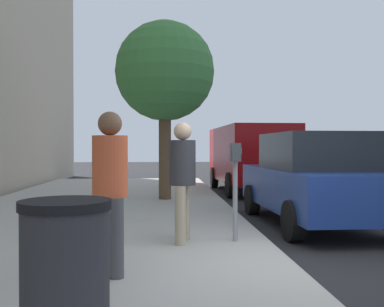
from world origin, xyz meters
TOP-DOWN VIEW (x-y plane):
  - ground_plane at (0.00, 0.00)m, footprint 80.00×80.00m
  - sidewalk_slab at (0.00, 3.00)m, footprint 28.00×6.00m
  - parking_meter at (1.06, 0.51)m, footprint 0.36×0.12m
  - pedestrian_at_meter at (1.05, 1.26)m, footprint 0.51×0.37m
  - pedestrian_bystander at (-0.46, 2.11)m, footprint 0.49×0.38m
  - parked_sedan_near at (3.03, -1.35)m, footprint 4.45×2.06m
  - parked_van_far at (9.41, -1.35)m, footprint 5.25×2.24m
  - street_tree at (6.30, 1.50)m, footprint 2.59×2.59m
  - trash_bin at (-2.32, 2.17)m, footprint 0.59×0.59m

SIDE VIEW (x-z plane):
  - ground_plane at x=0.00m, z-range 0.00..0.00m
  - sidewalk_slab at x=0.00m, z-range 0.00..0.15m
  - trash_bin at x=-2.32m, z-range 0.15..1.16m
  - parked_sedan_near at x=3.03m, z-range 0.01..1.78m
  - pedestrian_at_meter at x=1.05m, z-range 0.29..2.00m
  - pedestrian_bystander at x=-0.46m, z-range 0.30..2.03m
  - parking_meter at x=1.06m, z-range 0.46..1.87m
  - parked_van_far at x=9.41m, z-range 0.17..2.35m
  - street_tree at x=6.30m, z-range 1.14..5.77m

